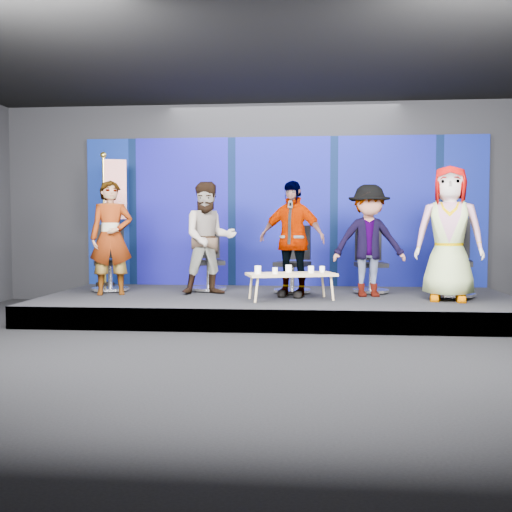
% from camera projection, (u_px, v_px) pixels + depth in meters
% --- Properties ---
extents(ground, '(10.00, 10.00, 0.00)m').
position_uv_depth(ground, '(268.00, 351.00, 6.15)').
color(ground, black).
rests_on(ground, ground).
extents(room_walls, '(10.02, 8.02, 3.51)m').
position_uv_depth(room_walls, '(269.00, 124.00, 6.02)').
color(room_walls, black).
rests_on(room_walls, ground).
extents(riser, '(7.00, 3.00, 0.30)m').
position_uv_depth(riser, '(279.00, 305.00, 8.63)').
color(riser, black).
rests_on(riser, ground).
extents(backdrop, '(7.00, 0.08, 2.60)m').
position_uv_depth(backdrop, '(283.00, 212.00, 10.00)').
color(backdrop, '#061B50').
rests_on(backdrop, riser).
extents(chair_a, '(0.76, 0.76, 1.08)m').
position_uv_depth(chair_a, '(110.00, 269.00, 9.20)').
color(chair_a, silver).
rests_on(chair_a, riser).
extents(panelist_a, '(0.73, 0.59, 1.74)m').
position_uv_depth(panelist_a, '(111.00, 238.00, 8.68)').
color(panelist_a, black).
rests_on(panelist_a, riser).
extents(chair_b, '(0.75, 0.75, 1.07)m').
position_uv_depth(chair_b, '(208.00, 269.00, 9.24)').
color(chair_b, silver).
rests_on(chair_b, riser).
extents(panelist_b, '(1.00, 0.87, 1.73)m').
position_uv_depth(panelist_b, '(209.00, 238.00, 8.72)').
color(panelist_b, black).
rests_on(panelist_b, riser).
extents(chair_c, '(0.75, 0.75, 1.06)m').
position_uv_depth(chair_c, '(293.00, 271.00, 8.94)').
color(chair_c, silver).
rests_on(chair_c, riser).
extents(panelist_c, '(1.08, 0.71, 1.71)m').
position_uv_depth(panelist_c, '(292.00, 239.00, 8.42)').
color(panelist_c, black).
rests_on(panelist_c, riser).
extents(chair_d, '(0.63, 0.63, 1.03)m').
position_uv_depth(chair_d, '(370.00, 271.00, 8.96)').
color(chair_d, silver).
rests_on(chair_d, riser).
extents(panelist_d, '(1.13, 0.72, 1.66)m').
position_uv_depth(panelist_d, '(369.00, 241.00, 8.45)').
color(panelist_d, black).
rests_on(panelist_d, riser).
extents(chair_e, '(0.79, 0.79, 1.17)m').
position_uv_depth(chair_e, '(453.00, 271.00, 8.45)').
color(chair_e, silver).
rests_on(chair_e, riser).
extents(panelist_e, '(1.04, 0.79, 1.89)m').
position_uv_depth(panelist_e, '(449.00, 233.00, 7.96)').
color(panelist_e, black).
rests_on(panelist_e, riser).
extents(coffee_table, '(1.34, 0.85, 0.38)m').
position_uv_depth(coffee_table, '(291.00, 275.00, 8.08)').
color(coffee_table, tan).
rests_on(coffee_table, riser).
extents(mug_a, '(0.09, 0.09, 0.11)m').
position_uv_depth(mug_a, '(258.00, 270.00, 8.03)').
color(mug_a, white).
rests_on(mug_a, coffee_table).
extents(mug_b, '(0.07, 0.07, 0.09)m').
position_uv_depth(mug_b, '(275.00, 271.00, 7.97)').
color(mug_b, white).
rests_on(mug_b, coffee_table).
extents(mug_c, '(0.09, 0.09, 0.11)m').
position_uv_depth(mug_c, '(289.00, 269.00, 8.22)').
color(mug_c, white).
rests_on(mug_c, coffee_table).
extents(mug_d, '(0.08, 0.08, 0.10)m').
position_uv_depth(mug_d, '(311.00, 269.00, 8.11)').
color(mug_d, white).
rests_on(mug_d, coffee_table).
extents(mug_e, '(0.07, 0.07, 0.09)m').
position_uv_depth(mug_e, '(322.00, 269.00, 8.24)').
color(mug_e, white).
rests_on(mug_e, coffee_table).
extents(flag_stand, '(0.52, 0.30, 2.29)m').
position_uv_depth(flag_stand, '(111.00, 216.00, 9.60)').
color(flag_stand, black).
rests_on(flag_stand, riser).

